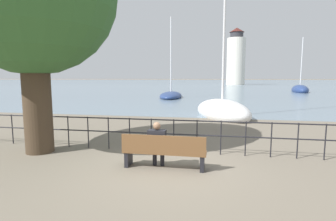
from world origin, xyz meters
TOP-DOWN VIEW (x-y plane):
  - ground_plane at (0.00, 0.00)m, footprint 1000.00×1000.00m
  - harbor_water at (0.00, 158.71)m, footprint 600.00×300.00m
  - park_bench at (0.00, -0.07)m, footprint 2.16×0.45m
  - seated_person_left at (-0.19, 0.01)m, footprint 0.46×0.35m
  - promenade_railing at (-0.00, 1.47)m, footprint 14.52×0.04m
  - sailboat_0 at (14.41, 38.99)m, footprint 2.87×5.83m
  - sailboat_1 at (-4.07, 24.00)m, footprint 3.12×7.35m
  - sailboat_2 at (1.62, 9.46)m, footprint 4.38×5.79m
  - harbor_lighthouse at (7.19, 84.62)m, footprint 6.04×6.04m

SIDE VIEW (x-z plane):
  - ground_plane at x=0.00m, z-range 0.00..0.00m
  - harbor_water at x=0.00m, z-range 0.00..0.01m
  - sailboat_1 at x=-4.07m, z-range -4.53..5.03m
  - sailboat_2 at x=1.62m, z-range -5.65..6.38m
  - sailboat_0 at x=14.41m, z-range -4.23..4.98m
  - park_bench at x=0.00m, z-range 0.00..0.90m
  - seated_person_left at x=-0.19m, z-range 0.06..1.27m
  - promenade_railing at x=0.00m, z-range 0.17..1.22m
  - harbor_lighthouse at x=7.19m, z-range -0.65..18.01m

